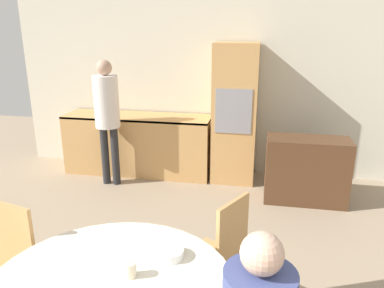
# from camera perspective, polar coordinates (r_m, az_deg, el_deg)

# --- Properties ---
(wall_back) EXTENTS (6.40, 0.05, 2.60)m
(wall_back) POSITION_cam_1_polar(r_m,az_deg,el_deg) (5.58, 5.18, 8.73)
(wall_back) COLOR beige
(wall_back) RESTS_ON ground_plane
(kitchen_counter) EXTENTS (2.18, 0.60, 0.89)m
(kitchen_counter) POSITION_cam_1_polar(r_m,az_deg,el_deg) (5.70, -8.12, 0.12)
(kitchen_counter) COLOR tan
(kitchen_counter) RESTS_ON ground_plane
(oven_unit) EXTENTS (0.60, 0.59, 1.94)m
(oven_unit) POSITION_cam_1_polar(r_m,az_deg,el_deg) (5.30, 6.55, 4.60)
(oven_unit) COLOR tan
(oven_unit) RESTS_ON ground_plane
(sideboard) EXTENTS (1.01, 0.45, 0.83)m
(sideboard) POSITION_cam_1_polar(r_m,az_deg,el_deg) (4.93, 17.00, -3.85)
(sideboard) COLOR #51331E
(sideboard) RESTS_ON ground_plane
(chair_far_left) EXTENTS (0.49, 0.49, 0.98)m
(chair_far_left) POSITION_cam_1_polar(r_m,az_deg,el_deg) (3.05, -26.33, -16.34)
(chair_far_left) COLOR tan
(chair_far_left) RESTS_ON ground_plane
(chair_far_right) EXTENTS (0.54, 0.54, 0.98)m
(chair_far_right) POSITION_cam_1_polar(r_m,az_deg,el_deg) (2.93, 4.60, -15.89)
(chair_far_right) COLOR tan
(chair_far_right) RESTS_ON ground_plane
(person_standing) EXTENTS (0.33, 0.33, 1.73)m
(person_standing) POSITION_cam_1_polar(r_m,az_deg,el_deg) (5.18, -12.83, 5.19)
(person_standing) COLOR #262628
(person_standing) RESTS_ON ground_plane
(cup) EXTENTS (0.07, 0.07, 0.09)m
(cup) POSITION_cam_1_polar(r_m,az_deg,el_deg) (2.29, -9.40, -18.36)
(cup) COLOR beige
(cup) RESTS_ON dining_table
(bowl_near) EXTENTS (0.18, 0.18, 0.05)m
(bowl_near) POSITION_cam_1_polar(r_m,az_deg,el_deg) (2.43, -3.40, -16.30)
(bowl_near) COLOR white
(bowl_near) RESTS_ON dining_table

